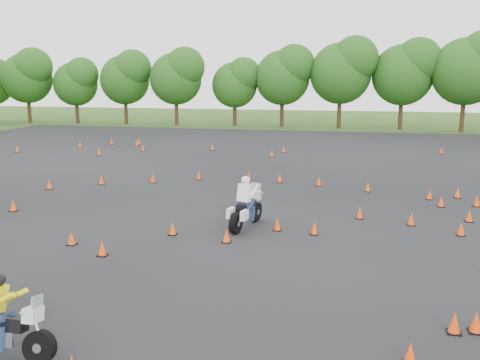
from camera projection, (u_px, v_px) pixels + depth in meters
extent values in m
plane|color=#2D5119|center=(216.00, 234.00, 19.02)|extent=(140.00, 140.00, 0.00)
plane|color=black|center=(249.00, 197.00, 24.77)|extent=(62.00, 62.00, 0.00)
cone|color=#F8460A|center=(213.00, 147.00, 40.23)|extent=(0.26, 0.26, 0.45)
cone|color=#F8460A|center=(454.00, 323.00, 11.66)|extent=(0.26, 0.26, 0.45)
cone|color=#F8460A|center=(280.00, 178.00, 28.15)|extent=(0.26, 0.26, 0.45)
cone|color=#F8460A|center=(368.00, 187.00, 25.93)|extent=(0.26, 0.26, 0.45)
cone|color=#F8460A|center=(102.00, 249.00, 16.69)|extent=(0.26, 0.26, 0.45)
cone|color=#F8460A|center=(13.00, 206.00, 22.18)|extent=(0.26, 0.26, 0.45)
cone|color=#F8460A|center=(49.00, 185.00, 26.50)|extent=(0.26, 0.26, 0.45)
cone|color=#F8460A|center=(173.00, 229.00, 18.88)|extent=(0.26, 0.26, 0.45)
cone|color=#F8460A|center=(360.00, 213.00, 21.03)|extent=(0.26, 0.26, 0.45)
cone|color=#F8460A|center=(277.00, 224.00, 19.42)|extent=(0.26, 0.26, 0.45)
cone|color=#F8460A|center=(226.00, 236.00, 18.02)|extent=(0.26, 0.26, 0.45)
cone|color=#F8460A|center=(430.00, 195.00, 24.29)|extent=(0.26, 0.26, 0.45)
cone|color=#F8460A|center=(137.00, 143.00, 42.66)|extent=(0.26, 0.26, 0.45)
cone|color=#F8460A|center=(99.00, 152.00, 37.78)|extent=(0.26, 0.26, 0.45)
cone|color=#F8460A|center=(199.00, 176.00, 28.90)|extent=(0.26, 0.26, 0.45)
cone|color=#F8460A|center=(143.00, 148.00, 39.84)|extent=(0.26, 0.26, 0.45)
cone|color=#F8460A|center=(284.00, 149.00, 39.10)|extent=(0.26, 0.26, 0.45)
cone|color=#F8460A|center=(101.00, 180.00, 27.63)|extent=(0.26, 0.26, 0.45)
cone|color=#F8460A|center=(411.00, 219.00, 20.09)|extent=(0.26, 0.26, 0.45)
cone|color=#F8460A|center=(442.00, 151.00, 38.53)|extent=(0.26, 0.26, 0.45)
cone|color=#F8460A|center=(17.00, 149.00, 39.30)|extent=(0.26, 0.26, 0.45)
cone|color=#F8460A|center=(314.00, 228.00, 18.93)|extent=(0.26, 0.26, 0.45)
cone|color=#F8460A|center=(71.00, 238.00, 17.76)|extent=(0.26, 0.26, 0.45)
cone|color=#F8460A|center=(112.00, 141.00, 43.84)|extent=(0.26, 0.26, 0.45)
cone|color=#F8460A|center=(410.00, 355.00, 10.35)|extent=(0.26, 0.26, 0.45)
cone|color=#F8460A|center=(80.00, 145.00, 41.77)|extent=(0.26, 0.26, 0.45)
cone|color=#F8460A|center=(441.00, 202.00, 22.91)|extent=(0.26, 0.26, 0.45)
cone|color=#F8460A|center=(458.00, 193.00, 24.58)|extent=(0.26, 0.26, 0.45)
cone|color=#F8460A|center=(469.00, 216.00, 20.57)|extent=(0.26, 0.26, 0.45)
cone|color=#F8460A|center=(272.00, 154.00, 36.99)|extent=(0.26, 0.26, 0.45)
cone|color=#F8460A|center=(319.00, 181.00, 27.29)|extent=(0.26, 0.26, 0.45)
cone|color=#F8460A|center=(476.00, 323.00, 11.69)|extent=(0.26, 0.26, 0.45)
cone|color=#F8460A|center=(477.00, 201.00, 22.98)|extent=(0.26, 0.26, 0.45)
cone|color=#F8460A|center=(461.00, 229.00, 18.81)|extent=(0.26, 0.26, 0.45)
cone|color=#F8460A|center=(249.00, 177.00, 28.62)|extent=(0.26, 0.26, 0.45)
cone|color=#F8460A|center=(139.00, 142.00, 43.78)|extent=(0.26, 0.26, 0.45)
cone|color=#F8460A|center=(153.00, 178.00, 28.10)|extent=(0.26, 0.26, 0.45)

